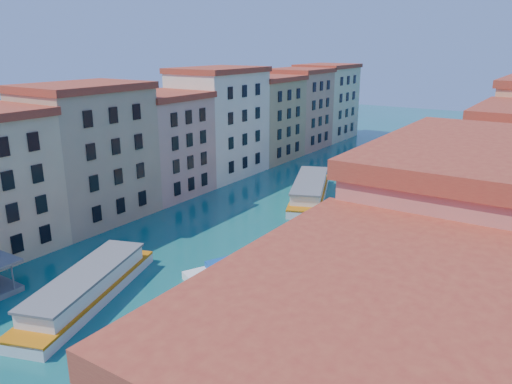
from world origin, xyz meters
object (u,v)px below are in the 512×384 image
gondola_right (185,377)px  vaporetto_far (310,190)px  vaporetto_near (87,288)px  gondola_fore (214,306)px

gondola_right → vaporetto_far: bearing=124.6°
vaporetto_near → gondola_fore: bearing=5.0°
vaporetto_near → vaporetto_far: (2.84, 43.79, 0.13)m
vaporetto_far → gondola_right: (14.13, -48.25, -1.00)m
gondola_fore → gondola_right: 11.04m
gondola_fore → gondola_right: bearing=-83.8°
vaporetto_far → gondola_right: 50.29m
vaporetto_far → gondola_right: bearing=-95.7°
vaporetto_near → gondola_fore: vaporetto_near is taller
vaporetto_far → gondola_right: vaporetto_far is taller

